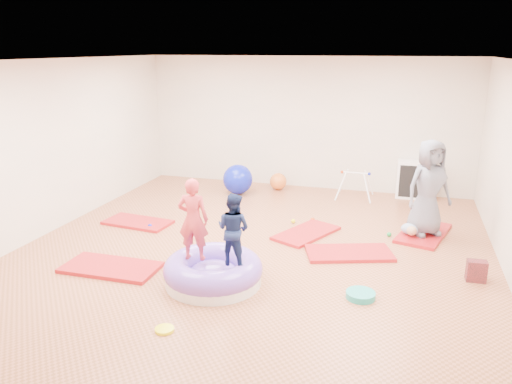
% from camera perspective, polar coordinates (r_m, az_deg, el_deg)
% --- Properties ---
extents(room, '(7.01, 8.01, 2.81)m').
position_cam_1_polar(room, '(7.01, -0.71, 3.27)').
color(room, '#AE6749').
rests_on(room, ground).
extents(gym_mat_front_left, '(1.33, 0.68, 0.06)m').
position_cam_1_polar(gym_mat_front_left, '(7.29, -16.25, -8.28)').
color(gym_mat_front_left, '#A11211').
rests_on(gym_mat_front_left, ground).
extents(gym_mat_mid_left, '(1.22, 0.70, 0.05)m').
position_cam_1_polar(gym_mat_mid_left, '(8.98, -13.36, -3.39)').
color(gym_mat_mid_left, '#A11211').
rests_on(gym_mat_mid_left, ground).
extents(gym_mat_center_back, '(1.04, 1.32, 0.05)m').
position_cam_1_polar(gym_mat_center_back, '(8.28, 5.76, -4.70)').
color(gym_mat_center_back, '#A11211').
rests_on(gym_mat_center_back, ground).
extents(gym_mat_right, '(1.39, 1.00, 0.05)m').
position_cam_1_polar(gym_mat_right, '(7.60, 10.60, -6.87)').
color(gym_mat_right, '#A11211').
rests_on(gym_mat_right, ground).
extents(gym_mat_rear_right, '(0.96, 1.40, 0.05)m').
position_cam_1_polar(gym_mat_rear_right, '(8.68, 18.59, -4.48)').
color(gym_mat_rear_right, '#A11211').
rests_on(gym_mat_rear_right, ground).
extents(inflatable_cushion, '(1.29, 1.29, 0.41)m').
position_cam_1_polar(inflatable_cushion, '(6.60, -4.91, -9.08)').
color(inflatable_cushion, white).
rests_on(inflatable_cushion, ground).
extents(child_pink, '(0.43, 0.31, 1.08)m').
position_cam_1_polar(child_pink, '(6.39, -7.21, -2.69)').
color(child_pink, '#D13A3F').
rests_on(child_pink, inflatable_cushion).
extents(child_navy, '(0.52, 0.45, 0.93)m').
position_cam_1_polar(child_navy, '(6.22, -2.61, -3.84)').
color(child_navy, '#142048').
rests_on(child_navy, inflatable_cushion).
extents(adult_caregiver, '(0.90, 0.82, 1.55)m').
position_cam_1_polar(adult_caregiver, '(8.37, 19.13, 0.47)').
color(adult_caregiver, slate).
rests_on(adult_caregiver, gym_mat_rear_right).
extents(infant, '(0.33, 0.34, 0.20)m').
position_cam_1_polar(infant, '(8.42, 17.36, -4.09)').
color(infant, '#8CA4C7').
rests_on(infant, gym_mat_rear_right).
extents(ball_pit_balls, '(4.43, 2.30, 0.08)m').
position_cam_1_polar(ball_pit_balls, '(8.26, 5.35, -4.66)').
color(ball_pit_balls, '#C33B11').
rests_on(ball_pit_balls, ground).
extents(exercise_ball_blue, '(0.62, 0.62, 0.62)m').
position_cam_1_polar(exercise_ball_blue, '(10.44, -2.10, 1.46)').
color(exercise_ball_blue, '#0E1BB8').
rests_on(exercise_ball_blue, ground).
extents(exercise_ball_orange, '(0.36, 0.36, 0.36)m').
position_cam_1_polar(exercise_ball_orange, '(10.78, 2.55, 1.22)').
color(exercise_ball_orange, orange).
rests_on(exercise_ball_orange, ground).
extents(infant_play_gym, '(0.73, 0.69, 0.56)m').
position_cam_1_polar(infant_play_gym, '(10.27, 11.26, 1.24)').
color(infant_play_gym, white).
rests_on(infant_play_gym, ground).
extents(cube_shelf, '(0.76, 0.37, 0.76)m').
position_cam_1_polar(cube_shelf, '(10.63, 17.82, 1.33)').
color(cube_shelf, white).
rests_on(cube_shelf, ground).
extents(balance_disc, '(0.36, 0.36, 0.08)m').
position_cam_1_polar(balance_disc, '(6.39, 11.87, -11.45)').
color(balance_disc, teal).
rests_on(balance_disc, ground).
extents(backpack, '(0.26, 0.17, 0.29)m').
position_cam_1_polar(backpack, '(7.24, 23.88, -8.25)').
color(backpack, maroon).
rests_on(backpack, ground).
extents(yellow_toy, '(0.21, 0.21, 0.03)m').
position_cam_1_polar(yellow_toy, '(5.72, -10.41, -15.19)').
color(yellow_toy, '#E8E706').
rests_on(yellow_toy, ground).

